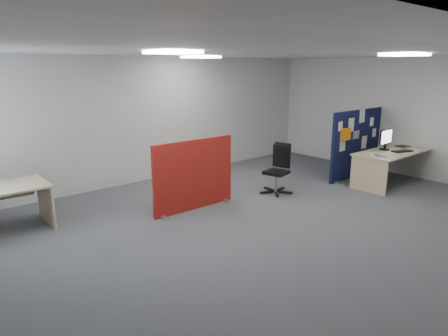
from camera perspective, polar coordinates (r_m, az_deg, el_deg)
floor at (r=6.73m, az=6.64°, el=-7.46°), size 9.00×9.00×0.00m
ceiling at (r=6.26m, az=7.38°, el=16.16°), size 9.00×7.00×0.02m
wall_back at (r=9.06m, az=-9.62°, el=6.92°), size 9.00×0.02×2.70m
wall_right at (r=10.11m, az=24.65°, el=6.57°), size 0.02×7.00×2.70m
ceiling_lights at (r=6.96m, az=5.07°, el=15.78°), size 4.10×4.10×0.04m
navy_divider at (r=9.57m, az=18.34°, el=3.31°), size 1.87×0.30×1.56m
main_desk at (r=9.35m, az=22.68°, el=1.35°), size 1.94×0.86×0.73m
monitor_main at (r=9.28m, az=22.11°, el=3.92°), size 0.52×0.22×0.45m
keyboard at (r=9.27m, az=24.11°, el=2.22°), size 0.48×0.31×0.02m
mouse at (r=9.53m, az=24.41°, el=2.50°), size 0.11×0.08×0.03m
paper_tray at (r=9.88m, az=24.16°, el=2.86°), size 0.32×0.27×0.01m
red_divider at (r=7.06m, az=-4.27°, el=-1.08°), size 1.68×0.30×1.26m
office_chair at (r=8.09m, az=7.85°, el=0.37°), size 0.65×0.64×0.98m
desk_papers at (r=8.90m, az=22.35°, el=1.86°), size 1.46×0.72×0.00m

